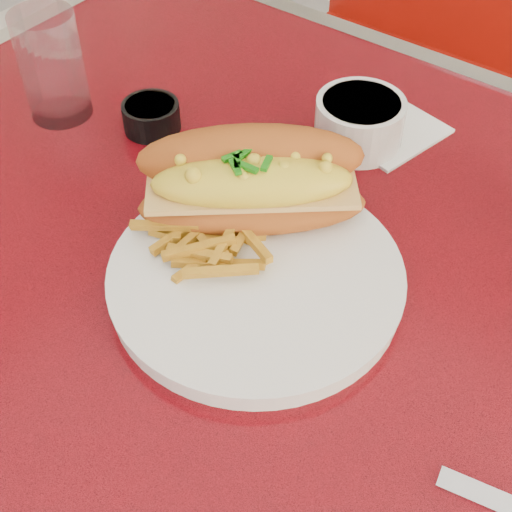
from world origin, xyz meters
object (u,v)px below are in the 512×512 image
Objects in this scene: dinner_plate at (256,278)px; gravy_ramekin at (359,121)px; diner_table at (325,374)px; mac_hoagie at (252,181)px; fork at (256,244)px; sauce_cup_left at (151,115)px; water_tumbler at (52,66)px.

gravy_ramekin is at bearing 98.95° from dinner_plate.
gravy_ramekin is (-0.09, 0.19, 0.19)m from diner_table.
dinner_plate is at bearing -89.46° from mac_hoagie.
mac_hoagie is 1.51× the size of fork.
gravy_ramekin is 1.61× the size of sauce_cup_left.
sauce_cup_left is at bearing -149.75° from gravy_ramekin.
dinner_plate is at bearing -26.88° from sauce_cup_left.
dinner_plate is 0.36m from water_tumbler.
sauce_cup_left is 0.12m from water_tumbler.
dinner_plate is 0.09m from mac_hoagie.
dinner_plate is 0.27m from sauce_cup_left.
fork is at bearing -9.26° from water_tumbler.
water_tumbler is (-0.11, -0.04, 0.04)m from sauce_cup_left.
mac_hoagie is at bearing -4.05° from water_tumbler.
fork is (-0.02, 0.03, 0.01)m from dinner_plate.
sauce_cup_left is at bearing 122.52° from mac_hoagie.
diner_table is at bearing 45.62° from dinner_plate.
mac_hoagie is at bearing 20.40° from fork.
gravy_ramekin is (0.01, 0.18, -0.03)m from mac_hoagie.
fork is at bearing -160.00° from diner_table.
water_tumbler reaches higher than mac_hoagie.
sauce_cup_left is (-0.30, 0.07, 0.18)m from diner_table.
gravy_ramekin is 1.03× the size of water_tumbler.
fork reaches higher than diner_table.
water_tumbler is (-0.33, 0.05, 0.04)m from fork.
gravy_ramekin reaches higher than fork.
dinner_plate is 3.47× the size of sauce_cup_left.
gravy_ramekin is 0.35m from water_tumbler.
water_tumbler reaches higher than gravy_ramekin.
water_tumbler is at bearing 59.04° from fork.
fork is at bearing -23.27° from sauce_cup_left.
dinner_plate and fork have the same top height.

